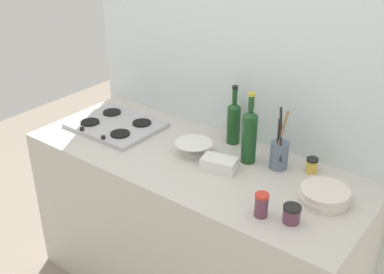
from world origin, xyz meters
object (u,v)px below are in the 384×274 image
stovetop_hob (116,125)px  condiment_jar_spare (312,165)px  butter_dish (219,164)px  utensil_crock (279,153)px  condiment_jar_rear (292,214)px  wine_bottle_mid_left (234,121)px  mixing_bowl (194,148)px  condiment_jar_front (261,205)px  wine_bottle_leftmost (249,135)px  plate_stack (324,195)px

stovetop_hob → condiment_jar_spare: 1.12m
butter_dish → utensil_crock: 0.29m
butter_dish → condiment_jar_rear: condiment_jar_rear is taller
wine_bottle_mid_left → utensil_crock: bearing=-15.8°
butter_dish → utensil_crock: (0.22, 0.19, 0.05)m
mixing_bowl → condiment_jar_front: bearing=-24.8°
wine_bottle_mid_left → butter_dish: size_ratio=1.92×
condiment_jar_rear → wine_bottle_leftmost: bearing=141.5°
plate_stack → condiment_jar_front: (-0.17, -0.26, 0.02)m
wine_bottle_leftmost → utensil_crock: bearing=13.1°
condiment_jar_front → wine_bottle_mid_left: bearing=133.1°
condiment_jar_rear → condiment_jar_spare: bearing=103.8°
stovetop_hob → wine_bottle_mid_left: size_ratio=1.50×
stovetop_hob → plate_stack: (1.25, 0.03, 0.02)m
plate_stack → stovetop_hob: bearing=-178.8°
plate_stack → wine_bottle_leftmost: 0.47m
plate_stack → wine_bottle_mid_left: 0.66m
stovetop_hob → condiment_jar_spare: (1.10, 0.22, 0.02)m
stovetop_hob → plate_stack: size_ratio=2.21×
mixing_bowl → plate_stack: bearing=0.6°
wine_bottle_leftmost → condiment_jar_spare: size_ratio=4.97×
condiment_jar_spare → plate_stack: bearing=-52.7°
condiment_jar_spare → mixing_bowl: bearing=-160.0°
wine_bottle_leftmost → butter_dish: (-0.07, -0.15, -0.12)m
mixing_bowl → utensil_crock: size_ratio=0.60×
plate_stack → condiment_jar_front: 0.31m
condiment_jar_rear → condiment_jar_spare: 0.42m
wine_bottle_leftmost → utensil_crock: size_ratio=1.15×
wine_bottle_leftmost → condiment_jar_rear: size_ratio=4.88×
condiment_jar_front → condiment_jar_spare: bearing=87.8°
utensil_crock → stovetop_hob: bearing=-170.5°
butter_dish → stovetop_hob: bearing=177.9°
plate_stack → mixing_bowl: 0.70m
condiment_jar_rear → stovetop_hob: bearing=171.0°
utensil_crock → condiment_jar_rear: utensil_crock is taller
plate_stack → condiment_jar_front: bearing=-123.1°
plate_stack → wine_bottle_leftmost: (-0.44, 0.10, 0.12)m
stovetop_hob → butter_dish: 0.73m
butter_dish → plate_stack: bearing=5.8°
stovetop_hob → utensil_crock: bearing=9.5°
plate_stack → condiment_jar_rear: (-0.05, -0.22, 0.01)m
stovetop_hob → mixing_bowl: (0.54, 0.02, 0.02)m
wine_bottle_leftmost → condiment_jar_rear: wine_bottle_leftmost is taller
stovetop_hob → butter_dish: butter_dish is taller
stovetop_hob → condiment_jar_rear: bearing=-9.0°
plate_stack → butter_dish: bearing=-174.2°
wine_bottle_mid_left → utensil_crock: (0.32, -0.09, -0.04)m
plate_stack → wine_bottle_mid_left: size_ratio=0.68×
butter_dish → condiment_jar_rear: 0.49m
stovetop_hob → butter_dish: (0.73, -0.03, 0.02)m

